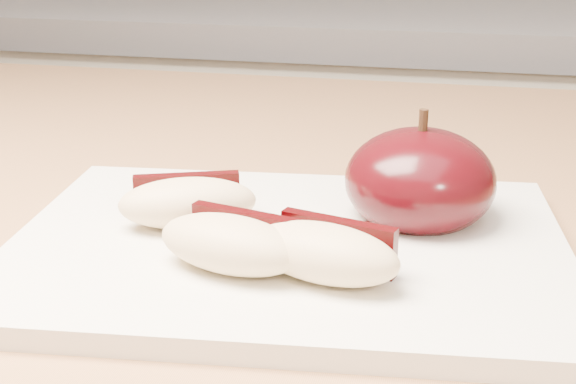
# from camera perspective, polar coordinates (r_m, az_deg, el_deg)

# --- Properties ---
(back_cabinet) EXTENTS (2.40, 0.62, 0.94)m
(back_cabinet) POSITION_cam_1_polar(r_m,az_deg,el_deg) (1.32, 7.52, -7.12)
(back_cabinet) COLOR silver
(back_cabinet) RESTS_ON ground
(cutting_board) EXTENTS (0.30, 0.23, 0.01)m
(cutting_board) POSITION_cam_1_polar(r_m,az_deg,el_deg) (0.40, -0.00, -4.07)
(cutting_board) COLOR silver
(cutting_board) RESTS_ON island_counter
(apple_half) EXTENTS (0.10, 0.10, 0.07)m
(apple_half) POSITION_cam_1_polar(r_m,az_deg,el_deg) (0.43, 9.35, 0.79)
(apple_half) COLOR black
(apple_half) RESTS_ON cutting_board
(apple_wedge_a) EXTENTS (0.08, 0.06, 0.03)m
(apple_wedge_a) POSITION_cam_1_polar(r_m,az_deg,el_deg) (0.42, -7.15, -0.70)
(apple_wedge_a) COLOR beige
(apple_wedge_a) RESTS_ON cutting_board
(apple_wedge_b) EXTENTS (0.08, 0.05, 0.03)m
(apple_wedge_b) POSITION_cam_1_polar(r_m,az_deg,el_deg) (0.37, -4.01, -3.64)
(apple_wedge_b) COLOR beige
(apple_wedge_b) RESTS_ON cutting_board
(apple_wedge_c) EXTENTS (0.08, 0.05, 0.03)m
(apple_wedge_c) POSITION_cam_1_polar(r_m,az_deg,el_deg) (0.36, 2.70, -4.27)
(apple_wedge_c) COLOR beige
(apple_wedge_c) RESTS_ON cutting_board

